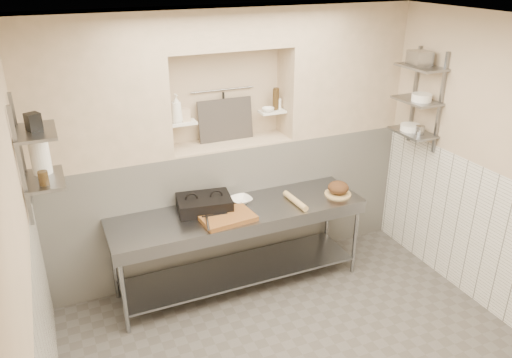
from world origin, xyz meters
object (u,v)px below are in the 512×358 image
rolling_pin (295,201)px  bread_loaf (338,188)px  mixing_bowl (241,200)px  bowl_alcove (268,110)px  cutting_board (227,217)px  bottle_soap (176,109)px  panini_press (204,204)px  jug_left (40,156)px  prep_table (240,233)px

rolling_pin → bread_loaf: (0.52, 0.01, 0.05)m
bread_loaf → mixing_bowl: bearing=166.8°
bread_loaf → bowl_alcove: size_ratio=1.66×
rolling_pin → bread_loaf: bearing=0.9°
cutting_board → bowl_alcove: (0.74, 0.68, 0.81)m
mixing_bowl → bowl_alcove: size_ratio=1.63×
rolling_pin → bowl_alcove: bowl_alcove is taller
bowl_alcove → bottle_soap: bearing=179.7°
panini_press → mixing_bowl: panini_press is taller
cutting_board → bread_loaf: (1.28, 0.05, 0.06)m
rolling_pin → bottle_soap: (-1.02, 0.64, 0.93)m
bowl_alcove → jug_left: jug_left is taller
cutting_board → jug_left: jug_left is taller
cutting_board → bottle_soap: 1.18m
panini_press → bread_loaf: size_ratio=2.59×
jug_left → prep_table: bearing=0.7°
rolling_pin → jug_left: bearing=178.3°
prep_table → bottle_soap: size_ratio=9.00×
panini_press → cutting_board: (0.14, -0.27, -0.05)m
cutting_board → bowl_alcove: bearing=42.4°
bread_loaf → rolling_pin: bearing=-179.1°
panini_press → rolling_pin: size_ratio=1.41×
panini_press → rolling_pin: bearing=-5.7°
bowl_alcove → jug_left: 2.35m
rolling_pin → bowl_alcove: 1.02m
prep_table → cutting_board: (-0.18, -0.13, 0.28)m
mixing_bowl → bread_loaf: 1.05m
mixing_bowl → bread_loaf: (1.02, -0.24, 0.06)m
panini_press → jug_left: jug_left is taller
panini_press → cutting_board: bearing=-53.6°
cutting_board → mixing_bowl: size_ratio=2.34×
prep_table → cutting_board: cutting_board is taller
cutting_board → bread_loaf: 1.28m
prep_table → bread_loaf: bread_loaf is taller
prep_table → bottle_soap: 1.40m
bread_loaf → jug_left: (-2.82, 0.06, 0.78)m
panini_press → cutting_board: size_ratio=1.13×
prep_table → jug_left: (-1.72, -0.02, 1.12)m
bottle_soap → panini_press: bearing=-74.6°
panini_press → bowl_alcove: bowl_alcove is taller
rolling_pin → bowl_alcove: bearing=92.2°
mixing_bowl → bottle_soap: bearing=142.5°
cutting_board → bottle_soap: (-0.25, 0.68, 0.93)m
bowl_alcove → jug_left: (-2.28, -0.57, 0.03)m
panini_press → mixing_bowl: bearing=11.0°
prep_table → panini_press: size_ratio=4.52×
cutting_board → jug_left: size_ratio=1.67×
prep_table → bottle_soap: bearing=128.0°
mixing_bowl → bottle_soap: (-0.51, 0.40, 0.93)m
mixing_bowl → bowl_alcove: (0.48, 0.39, 0.81)m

